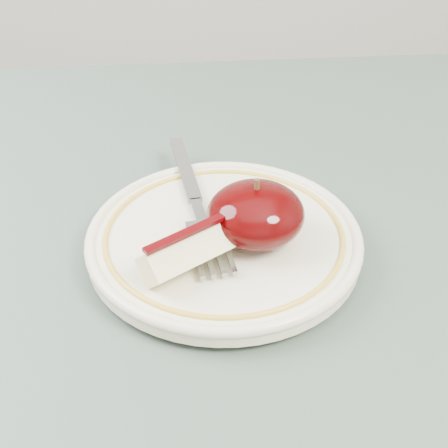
{
  "coord_description": "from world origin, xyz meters",
  "views": [
    {
      "loc": [
        -0.02,
        -0.33,
        1.06
      ],
      "look_at": [
        0.01,
        0.06,
        0.78
      ],
      "focal_mm": 50.0,
      "sensor_mm": 36.0,
      "label": 1
    }
  ],
  "objects": [
    {
      "name": "apple_wedge",
      "position": [
        -0.02,
        0.02,
        0.78
      ],
      "size": [
        0.08,
        0.07,
        0.04
      ],
      "rotation": [
        0.0,
        0.0,
        0.58
      ],
      "color": "#F4E5B4",
      "rests_on": "plate"
    },
    {
      "name": "apple_half",
      "position": [
        0.03,
        0.05,
        0.79
      ],
      "size": [
        0.07,
        0.07,
        0.05
      ],
      "color": "black",
      "rests_on": "plate"
    },
    {
      "name": "plate",
      "position": [
        0.01,
        0.06,
        0.76
      ],
      "size": [
        0.22,
        0.22,
        0.02
      ],
      "color": "beige",
      "rests_on": "table"
    },
    {
      "name": "fork",
      "position": [
        -0.01,
        0.1,
        0.77
      ],
      "size": [
        0.04,
        0.2,
        0.0
      ],
      "rotation": [
        0.0,
        0.0,
        1.7
      ],
      "color": "gray",
      "rests_on": "plate"
    },
    {
      "name": "table",
      "position": [
        0.0,
        0.0,
        0.66
      ],
      "size": [
        0.9,
        0.9,
        0.75
      ],
      "color": "brown",
      "rests_on": "ground"
    }
  ]
}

